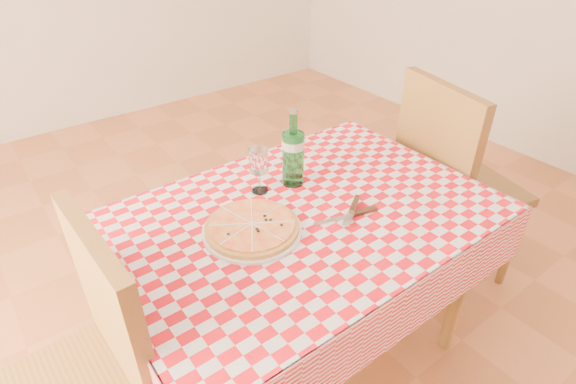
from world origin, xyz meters
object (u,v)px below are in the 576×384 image
chair_near (449,176)px  pizza_plate (252,227)px  dining_table (303,235)px  chair_far (85,372)px  wine_glass (259,171)px  water_bottle (293,148)px

chair_near → pizza_plate: size_ratio=3.27×
dining_table → chair_far: 0.78m
wine_glass → dining_table: bearing=-78.1°
chair_far → pizza_plate: chair_far is taller
chair_near → pizza_plate: 1.06m
dining_table → water_bottle: 0.31m
chair_near → water_bottle: 0.84m
chair_near → chair_far: chair_near is taller
chair_far → pizza_plate: (0.58, 0.04, 0.21)m
wine_glass → pizza_plate: bearing=-129.8°
dining_table → pizza_plate: bearing=175.1°
pizza_plate → chair_far: bearing=-176.3°
dining_table → chair_near: bearing=-0.2°
chair_far → wine_glass: size_ratio=5.80×
chair_near → chair_far: 1.62m
chair_near → wine_glass: (-0.89, 0.20, 0.25)m
chair_near → water_bottle: size_ratio=3.54×
dining_table → wine_glass: bearing=101.9°
water_bottle → wine_glass: bearing=168.1°
chair_far → wine_glass: 0.81m
pizza_plate → wine_glass: 0.25m
dining_table → pizza_plate: 0.23m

